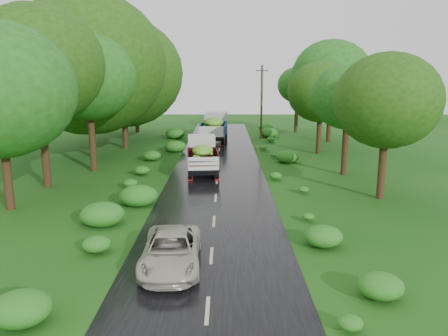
{
  "coord_description": "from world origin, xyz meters",
  "views": [
    {
      "loc": [
        0.51,
        -15.78,
        6.9
      ],
      "look_at": [
        0.47,
        8.24,
        1.7
      ],
      "focal_mm": 35.0,
      "sensor_mm": 36.0,
      "label": 1
    }
  ],
  "objects_px": {
    "truck_far": "(215,126)",
    "car": "(171,251)",
    "utility_pole": "(262,101)",
    "truck_near": "(202,154)"
  },
  "relations": [
    {
      "from": "car",
      "to": "utility_pole",
      "type": "bearing_deg",
      "value": 77.47
    },
    {
      "from": "truck_far",
      "to": "truck_near",
      "type": "bearing_deg",
      "value": -88.75
    },
    {
      "from": "truck_far",
      "to": "utility_pole",
      "type": "height_order",
      "value": "utility_pole"
    },
    {
      "from": "truck_far",
      "to": "car",
      "type": "distance_m",
      "value": 30.05
    },
    {
      "from": "truck_near",
      "to": "truck_far",
      "type": "relative_size",
      "value": 0.84
    },
    {
      "from": "truck_far",
      "to": "utility_pole",
      "type": "relative_size",
      "value": 0.9
    },
    {
      "from": "truck_near",
      "to": "truck_far",
      "type": "xyz_separation_m",
      "value": [
        0.56,
        14.42,
        0.26
      ]
    },
    {
      "from": "truck_near",
      "to": "utility_pole",
      "type": "distance_m",
      "value": 18.06
    },
    {
      "from": "car",
      "to": "utility_pole",
      "type": "relative_size",
      "value": 0.58
    },
    {
      "from": "truck_far",
      "to": "car",
      "type": "xyz_separation_m",
      "value": [
        -0.9,
        -30.02,
        -0.99
      ]
    }
  ]
}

